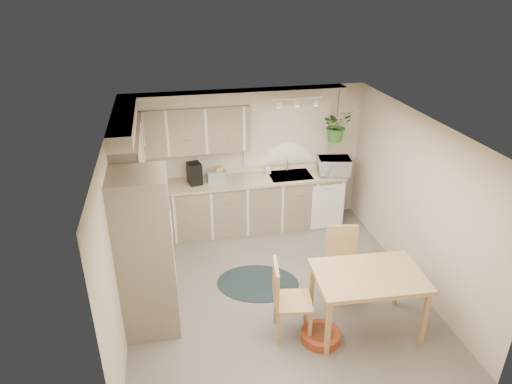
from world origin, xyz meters
The scene contains 35 objects.
floor centered at (0.00, 0.00, 0.00)m, with size 4.20×4.20×0.00m, color slate.
ceiling centered at (0.00, 0.00, 2.40)m, with size 4.20×4.20×0.00m, color silver.
wall_back centered at (0.00, 2.10, 1.20)m, with size 4.00×0.04×2.40m, color beige.
wall_front centered at (0.00, -2.10, 1.20)m, with size 4.00×0.04×2.40m, color beige.
wall_left centered at (-2.00, 0.00, 1.20)m, with size 0.04×4.20×2.40m, color beige.
wall_right centered at (2.00, 0.00, 1.20)m, with size 0.04×4.20×2.40m, color beige.
base_cab_left centered at (-1.70, 0.88, 0.45)m, with size 0.60×1.85×0.90m, color gray.
base_cab_back centered at (-0.20, 1.80, 0.45)m, with size 3.60×0.60×0.90m, color gray.
counter_left centered at (-1.69, 0.88, 0.92)m, with size 0.64×1.89×0.04m, color tan.
counter_back centered at (-0.20, 1.79, 0.92)m, with size 3.64×0.64×0.04m, color tan.
oven_stack centered at (-1.68, -0.38, 1.05)m, with size 0.65×0.65×2.10m, color gray.
wall_oven_face centered at (-1.35, -0.38, 1.05)m, with size 0.02×0.56×0.58m, color white.
upper_cab_left centered at (-1.82, 1.00, 1.83)m, with size 0.35×2.00×0.75m, color gray.
upper_cab_back centered at (-1.00, 1.93, 1.83)m, with size 2.00×0.35×0.75m, color gray.
soffit_left centered at (-1.85, 1.00, 2.30)m, with size 0.30×2.00×0.20m, color beige.
soffit_back centered at (-0.20, 1.95, 2.30)m, with size 3.60×0.30×0.20m, color beige.
cooktop centered at (-1.68, 0.30, 0.94)m, with size 0.52×0.58×0.02m, color white.
range_hood centered at (-1.70, 0.30, 1.40)m, with size 0.40×0.60×0.14m, color white.
window_blinds centered at (0.70, 2.07, 1.60)m, with size 1.40×0.02×1.00m, color white.
window_frame centered at (0.70, 2.08, 1.60)m, with size 1.50×0.02×1.10m, color beige.
sink centered at (0.70, 1.80, 0.90)m, with size 0.70×0.48×0.10m, color #A8ABB0.
dishwasher_front centered at (1.30, 1.49, 0.42)m, with size 0.58×0.01×0.83m, color white.
track_light_bar centered at (0.70, 1.55, 2.33)m, with size 0.80×0.04×0.04m, color white.
wall_clock centered at (0.15, 2.07, 2.18)m, with size 0.30×0.30×0.03m, color gold.
dining_table centered at (0.92, -0.96, 0.41)m, with size 1.30×0.86×0.82m, color tan.
chair_left centered at (0.01, -0.85, 0.50)m, with size 0.47×0.47×1.00m, color tan.
chair_back centered at (0.88, -0.27, 0.49)m, with size 0.46×0.46×0.98m, color tan.
braided_rug centered at (-0.20, 0.19, 0.01)m, with size 1.19×0.89×0.01m, color black.
pet_bed centered at (0.32, -1.06, 0.06)m, with size 0.48×0.48×0.11m, color #A13220.
microwave centered at (1.44, 1.70, 1.12)m, with size 0.53×0.30×0.36m, color white.
soap_bottle centered at (0.35, 1.95, 0.98)m, with size 0.08×0.19×0.09m, color white.
hanging_plant centered at (1.43, 1.70, 1.75)m, with size 0.47×0.52×0.41m, color #336829.
coffee_maker centered at (-0.92, 1.80, 1.12)m, with size 0.20×0.25×0.36m, color black.
toaster centered at (-0.57, 1.82, 1.03)m, with size 0.30×0.17×0.18m, color #A8ABB0.
knife_block centered at (-0.51, 1.85, 1.06)m, with size 0.11×0.11×0.24m, color tan.
Camera 1 is at (-1.31, -5.07, 4.06)m, focal length 32.00 mm.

